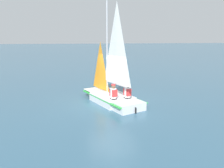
{
  "coord_description": "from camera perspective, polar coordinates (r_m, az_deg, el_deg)",
  "views": [
    {
      "loc": [
        11.0,
        -2.31,
        3.38
      ],
      "look_at": [
        0.0,
        0.0,
        1.01
      ],
      "focal_mm": 35.0,
      "sensor_mm": 36.0,
      "label": 1
    }
  ],
  "objects": [
    {
      "name": "sailor_crew",
      "position": [
        11.0,
        4.02,
        -2.59
      ],
      "size": [
        0.41,
        0.38,
        1.16
      ],
      "rotation": [
        0.0,
        0.0,
        3.49
      ],
      "color": "black",
      "rests_on": "ground_plane"
    },
    {
      "name": "ground_plane",
      "position": [
        11.74,
        -0.0,
        -4.83
      ],
      "size": [
        260.0,
        260.0,
        0.0
      ],
      "primitive_type": "plane",
      "color": "#38607A"
    },
    {
      "name": "sailboat_main",
      "position": [
        11.54,
        0.07,
        -1.73
      ],
      "size": [
        4.25,
        2.85,
        5.24
      ],
      "rotation": [
        0.0,
        0.0,
        3.49
      ],
      "color": "silver",
      "rests_on": "ground_plane"
    },
    {
      "name": "sailor_helm",
      "position": [
        10.82,
        0.36,
        -2.8
      ],
      "size": [
        0.41,
        0.38,
        1.16
      ],
      "rotation": [
        0.0,
        0.0,
        3.49
      ],
      "color": "black",
      "rests_on": "ground_plane"
    }
  ]
}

